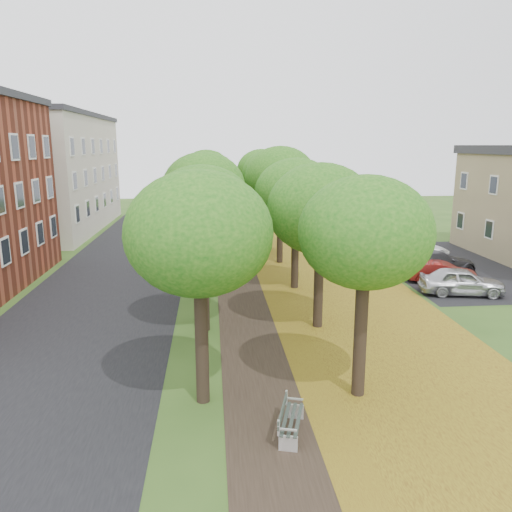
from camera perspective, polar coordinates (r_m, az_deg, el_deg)
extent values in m
plane|color=#2D4C19|center=(15.97, 2.19, -15.87)|extent=(120.00, 120.00, 0.00)
cube|color=black|center=(30.44, -15.69, -2.37)|extent=(8.00, 70.00, 0.01)
cube|color=black|center=(29.96, -1.45, -2.13)|extent=(3.20, 70.00, 0.01)
cube|color=olive|center=(30.68, 7.92, -1.90)|extent=(7.50, 70.00, 0.01)
cube|color=black|center=(34.47, 21.44, -1.06)|extent=(9.00, 16.00, 0.01)
cylinder|color=black|center=(15.05, -6.22, -9.74)|extent=(0.40, 0.40, 3.82)
ellipsoid|color=#155612|center=(14.13, -6.53, 2.78)|extent=(4.31, 4.31, 3.66)
cylinder|color=black|center=(20.72, -5.94, -3.45)|extent=(0.40, 0.40, 3.82)
ellipsoid|color=#155612|center=(20.07, -6.16, 5.67)|extent=(4.31, 4.31, 3.66)
cylinder|color=black|center=(26.54, -5.79, 0.12)|extent=(0.40, 0.40, 3.82)
ellipsoid|color=#155612|center=(26.03, -5.95, 7.25)|extent=(4.31, 4.31, 3.66)
cylinder|color=black|center=(32.43, -5.70, 2.39)|extent=(0.40, 0.40, 3.82)
ellipsoid|color=#155612|center=(32.01, -5.82, 8.23)|extent=(4.31, 4.31, 3.66)
cylinder|color=black|center=(38.35, -5.63, 3.97)|extent=(0.40, 0.40, 3.82)
ellipsoid|color=#155612|center=(38.00, -5.74, 8.90)|extent=(4.31, 4.31, 3.66)
cylinder|color=black|center=(44.29, -5.58, 5.12)|extent=(0.40, 0.40, 3.82)
ellipsoid|color=#155612|center=(43.99, -5.67, 9.40)|extent=(4.31, 4.31, 3.66)
cylinder|color=black|center=(15.68, 11.83, -8.99)|extent=(0.40, 0.40, 3.82)
ellipsoid|color=#155612|center=(14.81, 12.40, 3.01)|extent=(4.31, 4.31, 3.66)
cylinder|color=black|center=(21.19, 7.16, -3.12)|extent=(0.40, 0.40, 3.82)
ellipsoid|color=#155612|center=(20.55, 7.42, 5.80)|extent=(4.31, 4.31, 3.66)
cylinder|color=black|center=(26.91, 4.48, 0.31)|extent=(0.40, 0.40, 3.82)
ellipsoid|color=#155612|center=(26.41, 4.60, 7.35)|extent=(4.31, 4.31, 3.66)
cylinder|color=black|center=(32.73, 2.74, 2.53)|extent=(0.40, 0.40, 3.82)
ellipsoid|color=#155612|center=(32.32, 2.81, 8.32)|extent=(4.31, 4.31, 3.66)
cylinder|color=black|center=(38.60, 1.53, 4.08)|extent=(0.40, 0.40, 3.82)
ellipsoid|color=#155612|center=(38.26, 1.56, 8.99)|extent=(4.31, 4.31, 3.66)
cylinder|color=black|center=(44.51, 0.64, 5.21)|extent=(0.40, 0.40, 3.82)
ellipsoid|color=#155612|center=(44.21, 0.65, 9.47)|extent=(4.31, 4.31, 3.66)
cube|color=beige|center=(49.38, -23.28, 8.54)|extent=(10.00, 20.00, 10.00)
cube|color=#2D2D33|center=(49.38, -23.81, 14.55)|extent=(10.30, 20.30, 0.40)
cube|color=#29342E|center=(14.06, 4.13, -18.11)|extent=(0.90, 1.79, 0.04)
cube|color=#29342E|center=(13.95, 3.08, -17.12)|extent=(0.51, 1.68, 0.25)
cube|color=silver|center=(13.50, 3.70, -20.60)|extent=(0.48, 0.19, 0.43)
cube|color=silver|center=(14.85, 4.49, -17.29)|extent=(0.48, 0.19, 0.43)
cube|color=silver|center=(13.29, 3.72, -19.19)|extent=(0.43, 0.17, 0.04)
cube|color=silver|center=(14.66, 4.52, -15.97)|extent=(0.43, 0.17, 0.04)
imported|color=#BAB9BF|center=(27.93, 22.45, -2.68)|extent=(4.44, 2.45, 1.43)
imported|color=maroon|center=(29.83, 20.54, -1.81)|extent=(3.91, 2.51, 1.22)
imported|color=#323136|center=(31.59, 19.82, -0.73)|extent=(5.46, 3.20, 1.49)
imported|color=white|center=(36.07, 17.89, 0.77)|extent=(4.45, 2.15, 1.22)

